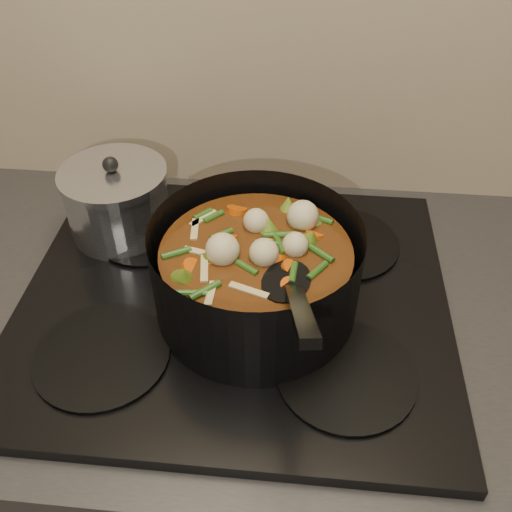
{
  "coord_description": "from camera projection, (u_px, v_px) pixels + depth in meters",
  "views": [
    {
      "loc": [
        0.09,
        1.35,
        1.53
      ],
      "look_at": [
        0.03,
        1.91,
        1.03
      ],
      "focal_mm": 40.0,
      "sensor_mm": 36.0,
      "label": 1
    }
  ],
  "objects": [
    {
      "name": "counter",
      "position": [
        240.0,
        458.0,
        1.15
      ],
      "size": [
        2.64,
        0.64,
        0.91
      ],
      "color": "brown",
      "rests_on": "ground"
    },
    {
      "name": "stovetop",
      "position": [
        235.0,
        299.0,
        0.84
      ],
      "size": [
        0.62,
        0.54,
        0.03
      ],
      "color": "black",
      "rests_on": "counter"
    },
    {
      "name": "stockpot",
      "position": [
        256.0,
        274.0,
        0.77
      ],
      "size": [
        0.3,
        0.38,
        0.21
      ],
      "rotation": [
        0.0,
        0.0,
        -0.07
      ],
      "color": "black",
      "rests_on": "stovetop"
    },
    {
      "name": "saucepan",
      "position": [
        118.0,
        201.0,
        0.91
      ],
      "size": [
        0.17,
        0.17,
        0.14
      ],
      "rotation": [
        0.0,
        0.0,
        -0.3
      ],
      "color": "silver",
      "rests_on": "stovetop"
    }
  ]
}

